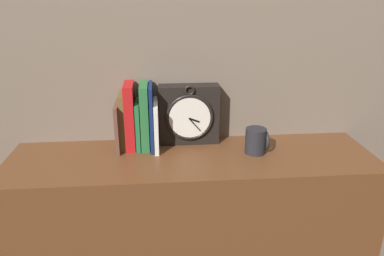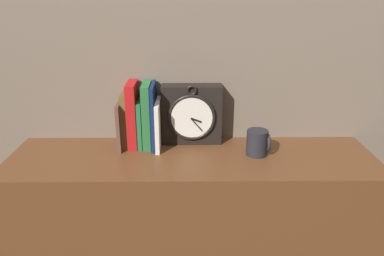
{
  "view_description": "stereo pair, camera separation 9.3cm",
  "coord_description": "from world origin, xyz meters",
  "px_view_note": "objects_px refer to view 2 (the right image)",
  "views": [
    {
      "loc": [
        -0.1,
        -1.2,
        1.5
      ],
      "look_at": [
        0.0,
        0.0,
        1.04
      ],
      "focal_mm": 35.0,
      "sensor_mm": 36.0,
      "label": 1
    },
    {
      "loc": [
        -0.01,
        -1.21,
        1.5
      ],
      "look_at": [
        0.0,
        0.0,
        1.04
      ],
      "focal_mm": 35.0,
      "sensor_mm": 36.0,
      "label": 2
    }
  ],
  "objects_px": {
    "book_slot4_green": "(147,115)",
    "mug": "(258,143)",
    "book_slot1_brown": "(126,119)",
    "book_slot6_white": "(158,124)",
    "book_slot0_brown": "(121,124)",
    "clock": "(191,115)",
    "book_slot2_red": "(133,115)",
    "book_slot5_navy": "(154,116)",
    "book_slot3_green": "(141,123)"
  },
  "relations": [
    {
      "from": "clock",
      "to": "mug",
      "type": "height_order",
      "value": "clock"
    },
    {
      "from": "book_slot1_brown",
      "to": "book_slot6_white",
      "type": "distance_m",
      "value": 0.12
    },
    {
      "from": "book_slot0_brown",
      "to": "book_slot4_green",
      "type": "xyz_separation_m",
      "value": [
        0.1,
        0.01,
        0.03
      ]
    },
    {
      "from": "book_slot0_brown",
      "to": "book_slot6_white",
      "type": "xyz_separation_m",
      "value": [
        0.14,
        -0.01,
        0.0
      ]
    },
    {
      "from": "clock",
      "to": "book_slot1_brown",
      "type": "distance_m",
      "value": 0.24
    },
    {
      "from": "book_slot0_brown",
      "to": "book_slot6_white",
      "type": "height_order",
      "value": "book_slot6_white"
    },
    {
      "from": "book_slot4_green",
      "to": "book_slot5_navy",
      "type": "relative_size",
      "value": 1.0
    },
    {
      "from": "book_slot5_navy",
      "to": "mug",
      "type": "relative_size",
      "value": 2.59
    },
    {
      "from": "book_slot0_brown",
      "to": "book_slot4_green",
      "type": "height_order",
      "value": "book_slot4_green"
    },
    {
      "from": "book_slot4_green",
      "to": "mug",
      "type": "bearing_deg",
      "value": -13.0
    },
    {
      "from": "book_slot6_white",
      "to": "mug",
      "type": "bearing_deg",
      "value": -12.2
    },
    {
      "from": "book_slot2_red",
      "to": "book_slot4_green",
      "type": "height_order",
      "value": "book_slot2_red"
    },
    {
      "from": "book_slot4_green",
      "to": "book_slot6_white",
      "type": "bearing_deg",
      "value": -19.8
    },
    {
      "from": "book_slot3_green",
      "to": "book_slot4_green",
      "type": "bearing_deg",
      "value": -4.13
    },
    {
      "from": "book_slot2_red",
      "to": "book_slot5_navy",
      "type": "relative_size",
      "value": 1.01
    },
    {
      "from": "clock",
      "to": "mug",
      "type": "relative_size",
      "value": 2.54
    },
    {
      "from": "mug",
      "to": "book_slot0_brown",
      "type": "bearing_deg",
      "value": 170.5
    },
    {
      "from": "book_slot0_brown",
      "to": "book_slot1_brown",
      "type": "xyz_separation_m",
      "value": [
        0.02,
        0.01,
        0.02
      ]
    },
    {
      "from": "book_slot0_brown",
      "to": "book_slot4_green",
      "type": "relative_size",
      "value": 0.73
    },
    {
      "from": "book_slot4_green",
      "to": "mug",
      "type": "distance_m",
      "value": 0.42
    },
    {
      "from": "book_slot3_green",
      "to": "mug",
      "type": "bearing_deg",
      "value": -12.48
    },
    {
      "from": "book_slot1_brown",
      "to": "book_slot6_white",
      "type": "relative_size",
      "value": 1.17
    },
    {
      "from": "clock",
      "to": "book_slot5_navy",
      "type": "xyz_separation_m",
      "value": [
        -0.14,
        -0.03,
        0.01
      ]
    },
    {
      "from": "book_slot2_red",
      "to": "book_slot6_white",
      "type": "bearing_deg",
      "value": -10.26
    },
    {
      "from": "clock",
      "to": "book_slot3_green",
      "type": "distance_m",
      "value": 0.19
    },
    {
      "from": "book_slot2_red",
      "to": "mug",
      "type": "height_order",
      "value": "book_slot2_red"
    },
    {
      "from": "clock",
      "to": "book_slot6_white",
      "type": "bearing_deg",
      "value": -161.97
    },
    {
      "from": "mug",
      "to": "book_slot6_white",
      "type": "bearing_deg",
      "value": 167.8
    },
    {
      "from": "clock",
      "to": "book_slot4_green",
      "type": "relative_size",
      "value": 0.98
    },
    {
      "from": "book_slot2_red",
      "to": "book_slot3_green",
      "type": "relative_size",
      "value": 1.38
    },
    {
      "from": "book_slot5_navy",
      "to": "book_slot6_white",
      "type": "relative_size",
      "value": 1.35
    },
    {
      "from": "book_slot0_brown",
      "to": "book_slot3_green",
      "type": "xyz_separation_m",
      "value": [
        0.07,
        0.01,
        0.0
      ]
    },
    {
      "from": "book_slot1_brown",
      "to": "book_slot3_green",
      "type": "xyz_separation_m",
      "value": [
        0.06,
        -0.0,
        -0.02
      ]
    },
    {
      "from": "book_slot0_brown",
      "to": "mug",
      "type": "xyz_separation_m",
      "value": [
        0.5,
        -0.08,
        -0.04
      ]
    },
    {
      "from": "clock",
      "to": "book_slot2_red",
      "type": "bearing_deg",
      "value": -174.11
    },
    {
      "from": "clock",
      "to": "book_slot0_brown",
      "type": "distance_m",
      "value": 0.26
    },
    {
      "from": "book_slot2_red",
      "to": "book_slot3_green",
      "type": "xyz_separation_m",
      "value": [
        0.03,
        -0.0,
        -0.03
      ]
    },
    {
      "from": "book_slot5_navy",
      "to": "mug",
      "type": "distance_m",
      "value": 0.39
    },
    {
      "from": "book_slot3_green",
      "to": "book_slot4_green",
      "type": "height_order",
      "value": "book_slot4_green"
    },
    {
      "from": "book_slot0_brown",
      "to": "book_slot5_navy",
      "type": "bearing_deg",
      "value": -0.07
    },
    {
      "from": "book_slot2_red",
      "to": "book_slot5_navy",
      "type": "xyz_separation_m",
      "value": [
        0.08,
        -0.01,
        -0.0
      ]
    },
    {
      "from": "book_slot4_green",
      "to": "book_slot6_white",
      "type": "relative_size",
      "value": 1.36
    },
    {
      "from": "book_slot2_red",
      "to": "book_slot4_green",
      "type": "distance_m",
      "value": 0.05
    },
    {
      "from": "mug",
      "to": "book_slot5_navy",
      "type": "bearing_deg",
      "value": 167.5
    },
    {
      "from": "book_slot5_navy",
      "to": "book_slot3_green",
      "type": "bearing_deg",
      "value": 167.72
    },
    {
      "from": "book_slot0_brown",
      "to": "mug",
      "type": "height_order",
      "value": "book_slot0_brown"
    },
    {
      "from": "book_slot0_brown",
      "to": "book_slot3_green",
      "type": "distance_m",
      "value": 0.07
    },
    {
      "from": "book_slot5_navy",
      "to": "mug",
      "type": "bearing_deg",
      "value": -12.5
    },
    {
      "from": "book_slot4_green",
      "to": "clock",
      "type": "bearing_deg",
      "value": 8.64
    },
    {
      "from": "book_slot4_green",
      "to": "book_slot5_navy",
      "type": "height_order",
      "value": "same"
    }
  ]
}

